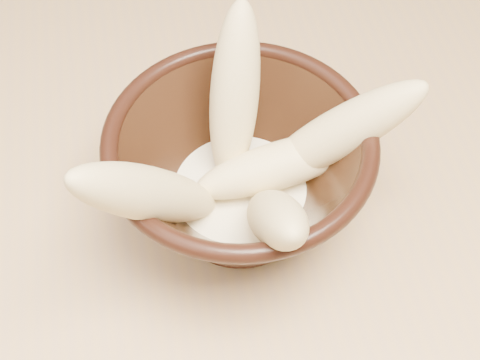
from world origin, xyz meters
name	(u,v)px	position (x,y,z in m)	size (l,w,h in m)	color
table	(383,146)	(0.00, 0.00, 0.67)	(1.20, 0.80, 0.75)	tan
bowl	(240,173)	(-0.16, -0.10, 0.80)	(0.18, 0.18, 0.10)	black
milk_puddle	(240,193)	(-0.16, -0.10, 0.78)	(0.10, 0.10, 0.01)	#FEF0CC
banana_upright	(234,95)	(-0.15, -0.07, 0.84)	(0.03, 0.03, 0.13)	#E2C885
banana_left	(151,194)	(-0.22, -0.14, 0.84)	(0.03, 0.03, 0.15)	#E2C885
banana_right	(338,134)	(-0.09, -0.10, 0.83)	(0.03, 0.03, 0.13)	#E2C885
banana_across	(281,165)	(-0.13, -0.10, 0.81)	(0.03, 0.03, 0.12)	#E2C885
banana_front	(276,219)	(-0.15, -0.16, 0.83)	(0.03, 0.03, 0.11)	#E2C885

